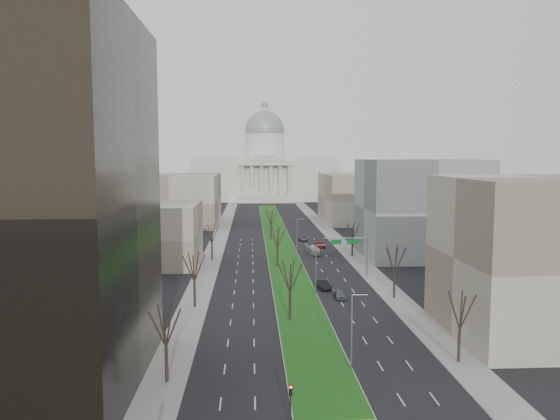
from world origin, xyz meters
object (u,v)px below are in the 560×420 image
object	(u,v)px
car_red	(320,245)
box_van	(313,250)
car_black	(323,285)
car_grey_near	(340,294)
car_grey_far	(303,239)

from	to	relation	value
car_red	box_van	world-z (taller)	box_van
car_red	car_black	bearing A→B (deg)	-99.52
car_grey_near	car_black	distance (m)	7.04
car_grey_near	car_grey_far	bearing A→B (deg)	90.57
car_black	car_grey_far	xyz separation A→B (m)	(1.68, 57.91, -0.20)
car_black	car_red	size ratio (longest dim) A/B	0.94
car_grey_far	car_grey_near	bearing A→B (deg)	-95.06
car_black	car_red	xyz separation A→B (m)	(5.17, 45.82, -0.05)
car_black	car_grey_far	distance (m)	57.94
car_grey_far	car_red	bearing A→B (deg)	-79.25
car_black	box_van	bearing A→B (deg)	79.76
car_red	car_grey_far	distance (m)	12.58
box_van	car_grey_far	bearing A→B (deg)	83.92
car_red	box_van	bearing A→B (deg)	-110.97
car_black	car_grey_far	size ratio (longest dim) A/B	1.10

